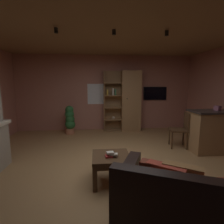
{
  "coord_description": "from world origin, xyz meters",
  "views": [
    {
      "loc": [
        -0.33,
        -3.22,
        1.62
      ],
      "look_at": [
        0.0,
        0.4,
        1.05
      ],
      "focal_mm": 28.15,
      "sensor_mm": 36.0,
      "label": 1
    }
  ],
  "objects": [
    {
      "name": "kitchen_bar_counter",
      "position": [
        2.64,
        0.65,
        0.51
      ],
      "size": [
        1.43,
        0.63,
        1.01
      ],
      "color": "#997047",
      "rests_on": "ground"
    },
    {
      "name": "wall_back",
      "position": [
        0.0,
        3.09,
        1.32
      ],
      "size": [
        6.29,
        0.06,
        2.63
      ],
      "primitive_type": "cube",
      "color": "#AD7060",
      "rests_on": "ground"
    },
    {
      "name": "table_book_1",
      "position": [
        -0.06,
        -0.54,
        0.5
      ],
      "size": [
        0.14,
        0.11,
        0.03
      ],
      "primitive_type": "cube",
      "rotation": [
        0.0,
        0.0,
        -0.17
      ],
      "color": "beige",
      "rests_on": "coffee_table"
    },
    {
      "name": "tissue_box",
      "position": [
        2.55,
        0.68,
        1.06
      ],
      "size": [
        0.16,
        0.16,
        0.11
      ],
      "primitive_type": "cube",
      "rotation": [
        0.0,
        0.0,
        0.38
      ],
      "color": "#995972",
      "rests_on": "kitchen_bar_counter"
    },
    {
      "name": "leather_couch",
      "position": [
        0.61,
        -1.6,
        0.31
      ],
      "size": [
        1.72,
        1.44,
        0.84
      ],
      "color": "black",
      "rests_on": "ground"
    },
    {
      "name": "floor",
      "position": [
        0.0,
        0.0,
        -0.01
      ],
      "size": [
        6.17,
        6.12,
        0.02
      ],
      "primitive_type": "cube",
      "color": "#A37A4C",
      "rests_on": "ground"
    },
    {
      "name": "track_light_spot_1",
      "position": [
        -1.02,
        0.14,
        2.56
      ],
      "size": [
        0.07,
        0.07,
        0.09
      ],
      "primitive_type": "cylinder",
      "color": "black"
    },
    {
      "name": "track_light_spot_2",
      "position": [
        0.01,
        0.16,
        2.56
      ],
      "size": [
        0.07,
        0.07,
        0.09
      ],
      "primitive_type": "cylinder",
      "color": "black"
    },
    {
      "name": "ceiling",
      "position": [
        0.0,
        0.0,
        2.64
      ],
      "size": [
        6.17,
        6.12,
        0.02
      ],
      "primitive_type": "cube",
      "color": "#8E6B47"
    },
    {
      "name": "bookshelf_cabinet",
      "position": [
        0.79,
        2.82,
        1.04
      ],
      "size": [
        1.28,
        0.41,
        2.09
      ],
      "color": "#997047",
      "rests_on": "ground"
    },
    {
      "name": "potted_floor_plant",
      "position": [
        -1.2,
        2.57,
        0.47
      ],
      "size": [
        0.33,
        0.35,
        0.94
      ],
      "color": "#B77051",
      "rests_on": "ground"
    },
    {
      "name": "wall_mounted_tv",
      "position": [
        1.81,
        3.03,
        1.3
      ],
      "size": [
        0.84,
        0.06,
        0.47
      ],
      "color": "black"
    },
    {
      "name": "table_book_2",
      "position": [
        -0.12,
        -0.53,
        0.53
      ],
      "size": [
        0.13,
        0.11,
        0.03
      ],
      "primitive_type": "cube",
      "rotation": [
        0.0,
        0.0,
        0.2
      ],
      "color": "beige",
      "rests_on": "coffee_table"
    },
    {
      "name": "window_pane_back",
      "position": [
        -0.25,
        3.06,
        1.29
      ],
      "size": [
        0.75,
        0.01,
        0.72
      ],
      "primitive_type": "cube",
      "color": "white"
    },
    {
      "name": "table_book_0",
      "position": [
        -0.14,
        -0.54,
        0.47
      ],
      "size": [
        0.13,
        0.11,
        0.03
      ],
      "primitive_type": "cube",
      "rotation": [
        0.0,
        0.0,
        0.12
      ],
      "color": "#B22D2D",
      "rests_on": "coffee_table"
    },
    {
      "name": "track_light_spot_3",
      "position": [
        1.0,
        0.13,
        2.56
      ],
      "size": [
        0.07,
        0.07,
        0.09
      ],
      "primitive_type": "cylinder",
      "color": "black"
    },
    {
      "name": "dining_chair",
      "position": [
        1.86,
        1.0,
        0.53
      ],
      "size": [
        0.5,
        0.5,
        0.92
      ],
      "color": "#4C331E",
      "rests_on": "ground"
    },
    {
      "name": "coffee_table",
      "position": [
        -0.1,
        -0.47,
        0.37
      ],
      "size": [
        0.61,
        0.6,
        0.46
      ],
      "color": "#4C331E",
      "rests_on": "ground"
    }
  ]
}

